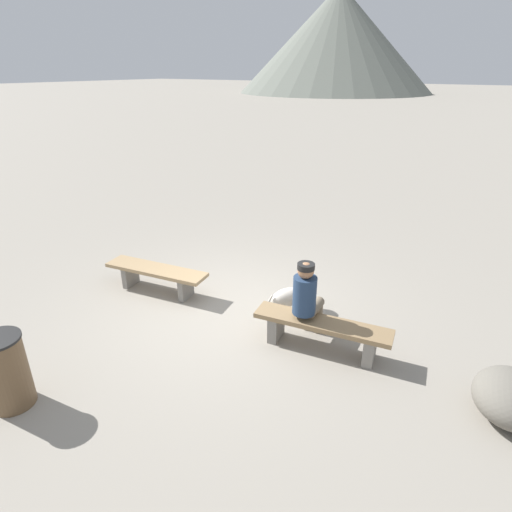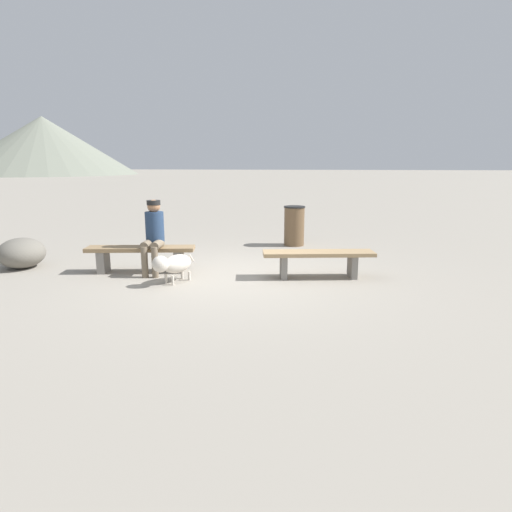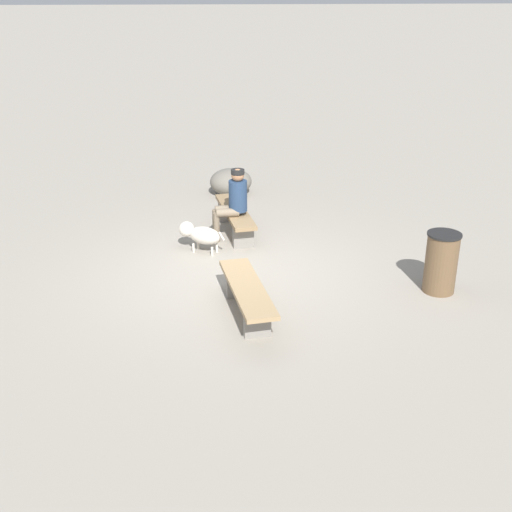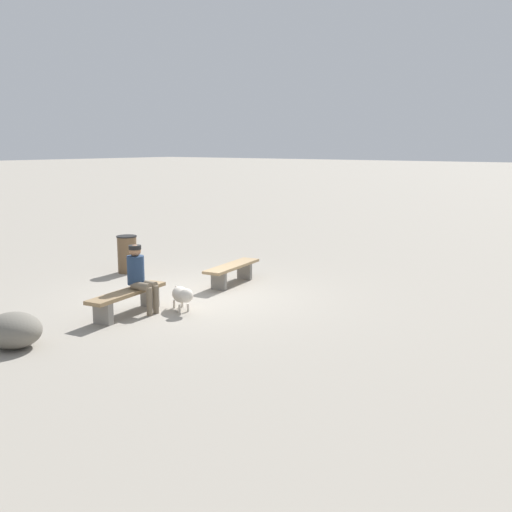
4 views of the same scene
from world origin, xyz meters
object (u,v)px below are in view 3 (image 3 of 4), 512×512
(bench_left, at_px, (247,293))
(bench_right, at_px, (235,217))
(seated_person, at_px, (233,199))
(trash_bin, at_px, (441,263))
(boulder, at_px, (231,182))
(dog, at_px, (200,234))

(bench_left, distance_m, bench_right, 3.12)
(bench_left, relative_size, seated_person, 1.48)
(bench_right, bearing_deg, trash_bin, -140.71)
(bench_left, xyz_separation_m, seated_person, (2.85, 0.07, 0.41))
(boulder, bearing_deg, bench_right, 179.85)
(bench_left, distance_m, dog, 2.42)
(bench_left, relative_size, boulder, 2.13)
(bench_right, bearing_deg, seated_person, 162.24)
(seated_person, bearing_deg, bench_right, -13.19)
(boulder, bearing_deg, dog, 168.44)
(bench_right, xyz_separation_m, trash_bin, (-2.57, -2.92, 0.14))
(seated_person, bearing_deg, trash_bin, -132.59)
(bench_left, height_order, boulder, boulder)
(bench_left, bearing_deg, dog, 6.59)
(trash_bin, bearing_deg, bench_right, 48.61)
(seated_person, height_order, trash_bin, seated_person)
(bench_left, relative_size, bench_right, 0.99)
(dog, bearing_deg, bench_right, -99.17)
(seated_person, xyz_separation_m, trash_bin, (-2.30, -2.96, -0.28))
(seated_person, xyz_separation_m, boulder, (2.58, -0.05, -0.47))
(bench_left, bearing_deg, bench_right, -8.73)
(bench_right, relative_size, dog, 2.47)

